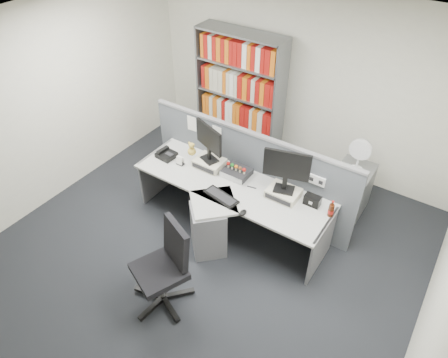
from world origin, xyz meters
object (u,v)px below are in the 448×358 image
Objects in this scene: monitor_right at (286,168)px; mouse at (243,213)px; desk_calendar at (180,161)px; speaker at (312,200)px; office_chair at (166,265)px; monitor_left at (209,140)px; desk_phone at (166,154)px; filing_cabinet at (350,190)px; desk at (222,210)px; cola_bottle at (331,210)px; keyboard at (221,197)px; shelving_unit at (240,97)px; desk_fan at (360,152)px; desktop_pc at (237,172)px.

monitor_right reaches higher than mouse.
speaker reaches higher than desk_calendar.
office_chair is (0.85, -1.33, -0.20)m from desk_calendar.
monitor_right reaches higher than monitor_left.
filing_cabinet is at bearing 27.44° from desk_phone.
desk is at bearing 92.37° from office_chair.
cola_bottle is (0.85, 0.54, 0.06)m from mouse.
cola_bottle is 1.96m from office_chair.
speaker is (0.60, 0.60, 0.04)m from mouse.
desk is 5.41× the size of keyboard.
shelving_unit reaches higher than desk_fan.
desk_fan reaches higher than office_chair.
monitor_right is at bearing -170.71° from speaker.
mouse is 0.60× the size of speaker.
filing_cabinet is (-0.05, 1.02, -0.45)m from cola_bottle.
desk is at bearing -130.61° from filing_cabinet.
keyboard is 1.89m from desk_fan.
keyboard is at bearing 165.45° from mouse.
desktop_pc is 1.64m from filing_cabinet.
monitor_right is 2.14m from shelving_unit.
monitor_right is 0.80× the size of filing_cabinet.
desk_calendar is at bearing -86.49° from shelving_unit.
filing_cabinet is (1.65, 1.02, -0.78)m from monitor_left.
shelving_unit is (-1.30, 2.00, 0.23)m from mouse.
monitor_right reaches higher than keyboard.
desk_calendar is 0.18× the size of filing_cabinet.
monitor_right is at bearing -2.82° from desktop_pc.
desk_fan is 0.46× the size of office_chair.
desk_phone is at bearing -176.02° from cola_bottle.
desk is 1.92m from desk_fan.
desk_calendar is 1.67m from shelving_unit.
desk_calendar is 0.12× the size of office_chair.
desktop_pc is 0.32× the size of office_chair.
desk is at bearing -11.80° from desk_phone.
desk_fan is (1.65, 1.02, -0.13)m from monitor_left.
monitor_left reaches higher than desk.
keyboard is (0.48, -0.44, -0.40)m from monitor_left.
monitor_left is at bearing 147.81° from mouse.
desk_phone is (-0.62, -0.16, -0.37)m from monitor_left.
cola_bottle reaches higher than mouse.
desktop_pc is 1.68m from shelving_unit.
desk is 0.52m from mouse.
office_chair is (-0.36, -0.98, -0.17)m from mouse.
desktop_pc is 2.90× the size of mouse.
office_chair is (0.05, -1.14, 0.11)m from desk.
desk_phone is at bearing -174.64° from monitor_right.
office_chair reaches higher than filing_cabinet.
keyboard is at bearing -152.66° from speaker.
cola_bottle is (1.71, 0.00, -0.33)m from monitor_left.
monitor_left is 0.55m from desktop_pc.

